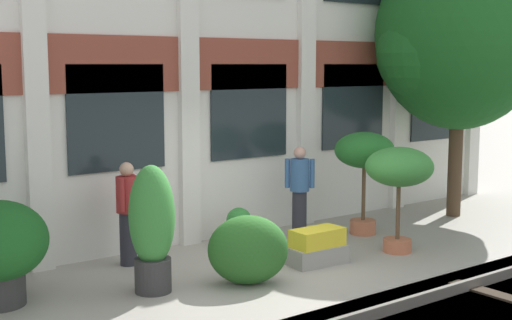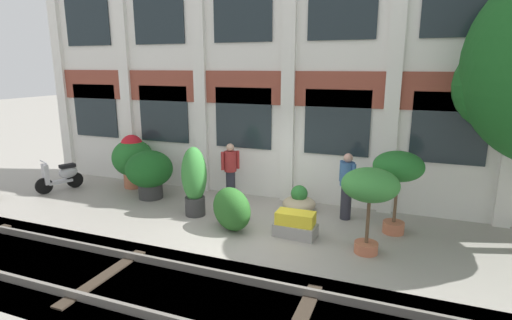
# 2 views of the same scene
# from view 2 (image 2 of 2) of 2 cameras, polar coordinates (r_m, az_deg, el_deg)

# --- Properties ---
(ground_plane) EXTENTS (80.00, 80.00, 0.00)m
(ground_plane) POSITION_cam_2_polar(r_m,az_deg,el_deg) (9.21, -0.12, -10.26)
(ground_plane) COLOR #9E998E
(apartment_facade) EXTENTS (16.15, 0.64, 7.60)m
(apartment_facade) POSITION_cam_2_polar(r_m,az_deg,el_deg) (10.99, 5.14, 13.81)
(apartment_facade) COLOR silver
(apartment_facade) RESTS_ON ground
(rail_tracks) EXTENTS (23.79, 2.80, 0.43)m
(rail_tracks) POSITION_cam_2_polar(r_m,az_deg,el_deg) (7.02, -9.08, -19.78)
(rail_tracks) COLOR #423F3A
(rail_tracks) RESTS_ON ground
(potted_plant_ribbed_drum) EXTENTS (1.31, 1.31, 1.38)m
(potted_plant_ribbed_drum) POSITION_cam_2_polar(r_m,az_deg,el_deg) (11.64, -14.99, -1.53)
(potted_plant_ribbed_drum) COLOR #333333
(potted_plant_ribbed_drum) RESTS_ON ground
(potted_plant_square_trough) EXTENTS (0.97, 0.56, 0.56)m
(potted_plant_square_trough) POSITION_cam_2_polar(r_m,az_deg,el_deg) (8.95, 5.64, -9.19)
(potted_plant_square_trough) COLOR gray
(potted_plant_square_trough) RESTS_ON ground
(potted_plant_stone_basin) EXTENTS (1.23, 1.23, 1.64)m
(potted_plant_stone_basin) POSITION_cam_2_polar(r_m,az_deg,el_deg) (12.83, -17.21, 0.32)
(potted_plant_stone_basin) COLOR #B76647
(potted_plant_stone_basin) RESTS_ON ground
(potted_plant_fluted_column) EXTENTS (0.63, 0.63, 1.76)m
(potted_plant_fluted_column) POSITION_cam_2_polar(r_m,az_deg,el_deg) (10.03, -8.82, -2.66)
(potted_plant_fluted_column) COLOR #333333
(potted_plant_fluted_column) RESTS_ON ground
(potted_plant_wide_bowl) EXTENTS (0.87, 0.87, 0.68)m
(potted_plant_wide_bowl) POSITION_cam_2_polar(r_m,az_deg,el_deg) (10.49, 6.17, -5.90)
(potted_plant_wide_bowl) COLOR tan
(potted_plant_wide_bowl) RESTS_ON ground
(potted_plant_tall_urn) EXTENTS (1.12, 1.12, 1.76)m
(potted_plant_tall_urn) POSITION_cam_2_polar(r_m,az_deg,el_deg) (8.09, 15.98, -3.95)
(potted_plant_tall_urn) COLOR #B76647
(potted_plant_tall_urn) RESTS_ON ground
(potted_plant_low_pan) EXTENTS (1.09, 1.09, 1.88)m
(potted_plant_low_pan) POSITION_cam_2_polar(r_m,az_deg,el_deg) (9.25, 19.64, -1.46)
(potted_plant_low_pan) COLOR #B76647
(potted_plant_low_pan) RESTS_ON ground
(scooter_second_parked) EXTENTS (0.72, 1.31, 0.98)m
(scooter_second_parked) POSITION_cam_2_polar(r_m,az_deg,el_deg) (13.41, -26.03, -2.08)
(scooter_second_parked) COLOR black
(scooter_second_parked) RESTS_ON ground
(resident_by_doorway) EXTENTS (0.43, 0.37, 1.65)m
(resident_by_doorway) POSITION_cam_2_polar(r_m,az_deg,el_deg) (9.92, 12.85, -3.40)
(resident_by_doorway) COLOR #282833
(resident_by_doorway) RESTS_ON ground
(resident_watching_tracks) EXTENTS (0.42, 0.38, 1.61)m
(resident_watching_tracks) POSITION_cam_2_polar(r_m,az_deg,el_deg) (11.09, -3.67, -1.44)
(resident_watching_tracks) COLOR #282833
(resident_watching_tracks) RESTS_ON ground
(topiary_hedge) EXTENTS (1.34, 1.20, 0.99)m
(topiary_hedge) POSITION_cam_2_polar(r_m,az_deg,el_deg) (9.19, -3.51, -7.00)
(topiary_hedge) COLOR #286023
(topiary_hedge) RESTS_ON ground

